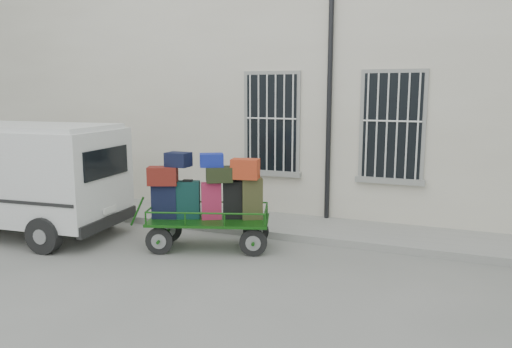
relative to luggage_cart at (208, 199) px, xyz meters
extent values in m
plane|color=slate|center=(0.72, -0.35, -0.97)|extent=(80.00, 80.00, 0.00)
cube|color=beige|center=(0.72, 5.15, 2.03)|extent=(24.00, 5.00, 6.00)
cylinder|color=black|center=(1.67, 2.57, 1.83)|extent=(0.11, 0.11, 5.60)
cube|color=black|center=(0.32, 2.63, 1.28)|extent=(1.20, 0.08, 2.20)
cube|color=gray|center=(0.32, 2.61, 0.12)|extent=(1.45, 0.22, 0.12)
cube|color=black|center=(3.02, 2.63, 1.28)|extent=(1.20, 0.08, 2.20)
cube|color=gray|center=(3.02, 2.61, 0.12)|extent=(1.45, 0.22, 0.12)
cube|color=gray|center=(0.72, 1.85, -0.89)|extent=(24.00, 1.70, 0.15)
cylinder|color=black|center=(-0.67, -0.66, -0.71)|extent=(0.50, 0.22, 0.51)
cylinder|color=gray|center=(-0.67, -0.66, -0.71)|extent=(0.30, 0.18, 0.28)
cylinder|color=black|center=(-0.92, 0.08, -0.71)|extent=(0.50, 0.22, 0.51)
cylinder|color=gray|center=(-0.92, 0.08, -0.71)|extent=(0.30, 0.18, 0.28)
cylinder|color=black|center=(0.98, -0.11, -0.71)|extent=(0.50, 0.22, 0.51)
cylinder|color=gray|center=(0.98, -0.11, -0.71)|extent=(0.30, 0.18, 0.28)
cylinder|color=black|center=(0.73, 0.62, -0.71)|extent=(0.50, 0.22, 0.51)
cylinder|color=gray|center=(0.73, 0.62, -0.71)|extent=(0.30, 0.18, 0.28)
cube|color=#154E11|center=(0.03, -0.02, -0.40)|extent=(2.45, 1.68, 0.05)
cylinder|color=#154E11|center=(-1.28, -0.45, -0.25)|extent=(0.29, 0.13, 0.57)
cube|color=black|center=(-0.78, -0.25, -0.05)|extent=(0.53, 0.38, 0.65)
cube|color=black|center=(-0.78, -0.25, 0.29)|extent=(0.22, 0.18, 0.03)
cube|color=black|center=(-0.37, -0.09, -0.02)|extent=(0.50, 0.39, 0.71)
cube|color=black|center=(-0.37, -0.09, 0.35)|extent=(0.21, 0.17, 0.03)
cube|color=maroon|center=(0.07, 0.02, -0.03)|extent=(0.43, 0.37, 0.69)
cube|color=black|center=(0.07, 0.02, 0.33)|extent=(0.17, 0.15, 0.03)
cube|color=black|center=(0.45, 0.23, -0.02)|extent=(0.48, 0.38, 0.72)
cube|color=black|center=(0.45, 0.23, 0.35)|extent=(0.20, 0.17, 0.03)
cube|color=#34301A|center=(0.79, 0.31, 0.01)|extent=(0.45, 0.39, 0.78)
cube|color=black|center=(0.79, 0.31, 0.42)|extent=(0.18, 0.16, 0.03)
cube|color=maroon|center=(-0.78, -0.31, 0.44)|extent=(0.62, 0.49, 0.34)
cube|color=black|center=(0.23, 0.05, 0.48)|extent=(0.58, 0.52, 0.28)
cube|color=#903D1A|center=(0.68, 0.22, 0.59)|extent=(0.56, 0.40, 0.37)
cube|color=black|center=(-0.52, -0.17, 0.75)|extent=(0.45, 0.33, 0.27)
cube|color=navy|center=(0.08, 0.03, 0.74)|extent=(0.52, 0.48, 0.24)
cube|color=white|center=(-4.23, -0.59, 0.34)|extent=(4.63, 2.29, 1.83)
cube|color=white|center=(-4.23, -0.59, 1.30)|extent=(4.41, 2.12, 0.10)
cube|color=black|center=(-1.98, -0.40, 0.64)|extent=(0.16, 1.43, 0.56)
cube|color=black|center=(-1.99, -0.40, -0.53)|extent=(0.25, 1.89, 0.22)
cube|color=white|center=(-1.95, -0.40, -0.29)|extent=(0.07, 0.43, 0.12)
cylinder|color=black|center=(-2.68, -1.40, -0.62)|extent=(0.71, 0.28, 0.69)
cylinder|color=black|center=(-2.83, 0.47, -0.62)|extent=(0.71, 0.28, 0.69)
camera|label=1|loc=(4.28, -8.20, 2.02)|focal=35.00mm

